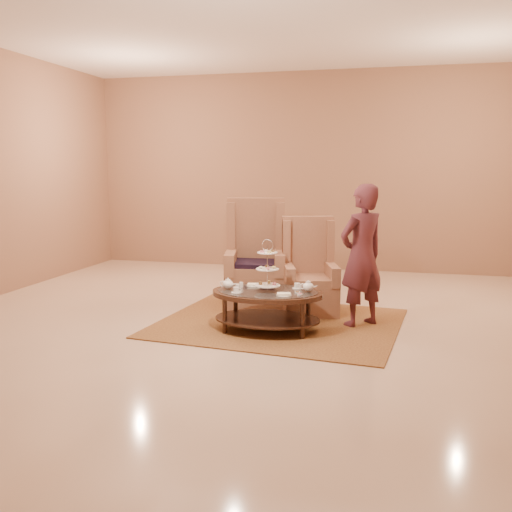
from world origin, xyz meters
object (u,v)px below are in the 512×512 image
(armchair_left, at_px, (255,270))
(person, at_px, (362,256))
(tea_table, at_px, (267,298))
(armchair_right, at_px, (309,281))

(armchair_left, xyz_separation_m, person, (1.43, -0.68, 0.34))
(armchair_left, bearing_deg, person, -37.96)
(tea_table, xyz_separation_m, person, (1.00, 0.48, 0.44))
(tea_table, bearing_deg, armchair_right, 70.82)
(tea_table, bearing_deg, armchair_left, 109.44)
(tea_table, height_order, armchair_right, armchair_right)
(tea_table, bearing_deg, person, 25.14)
(armchair_left, height_order, person, person)
(armchair_right, bearing_deg, armchair_left, 148.48)
(tea_table, relative_size, armchair_right, 1.04)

